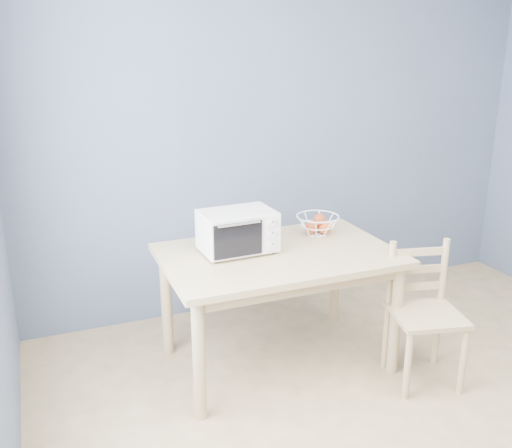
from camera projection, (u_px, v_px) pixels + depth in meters
name	position (u px, v px, depth m)	size (l,w,h in m)	color
dining_table	(278.00, 268.00, 3.47)	(1.40, 0.90, 0.75)	tan
toaster_oven	(235.00, 231.00, 3.40)	(0.45, 0.34, 0.26)	white
fruit_basket	(317.00, 224.00, 3.74)	(0.34, 0.34, 0.14)	white
dining_chair	(423.00, 315.00, 3.39)	(0.47, 0.47, 0.84)	tan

